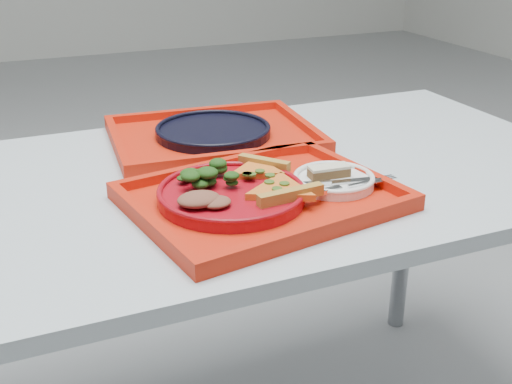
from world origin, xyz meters
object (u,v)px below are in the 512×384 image
Objects in this scene: dinner_plate at (231,196)px; tray_far at (213,138)px; tray_main at (262,201)px; navy_plate at (213,132)px; dessert_bar at (329,171)px.

tray_far is at bearing 75.70° from dinner_plate.
navy_plate reaches higher than tray_main.
tray_main is 0.06m from dinner_plate.
dinner_plate is 0.20m from dessert_bar.
dessert_bar is (0.20, 0.00, 0.02)m from dinner_plate.
tray_far is at bearing 0.00° from navy_plate.
dessert_bar is at bearing -4.70° from tray_main.
dessert_bar is at bearing 0.50° from dinner_plate.
tray_far is 5.72× the size of dessert_bar.
tray_far is 0.37m from dessert_bar.
tray_far is 0.36m from dinner_plate.
tray_far is at bearing 75.08° from tray_main.
tray_far is (0.03, 0.36, 0.00)m from tray_main.
dessert_bar reaches higher than tray_main.
tray_far is 1.73× the size of dinner_plate.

